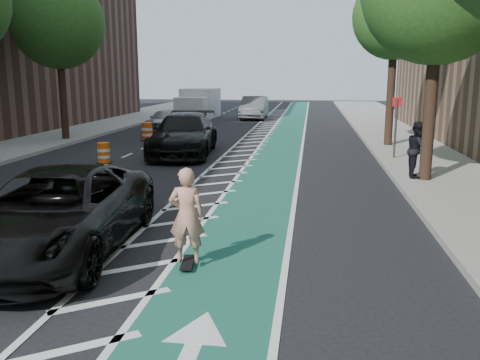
% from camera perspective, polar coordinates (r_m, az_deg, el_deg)
% --- Properties ---
extents(ground, '(120.00, 120.00, 0.00)m').
position_cam_1_polar(ground, '(9.79, -19.39, -8.74)').
color(ground, black).
rests_on(ground, ground).
extents(bike_lane, '(2.00, 90.00, 0.01)m').
position_cam_1_polar(bike_lane, '(18.46, 3.56, 1.40)').
color(bike_lane, '#17533C').
rests_on(bike_lane, ground).
extents(buffer_strip, '(1.40, 90.00, 0.01)m').
position_cam_1_polar(buffer_strip, '(18.63, -1.05, 1.52)').
color(buffer_strip, silver).
rests_on(buffer_strip, ground).
extents(sidewalk_right, '(5.00, 90.00, 0.15)m').
position_cam_1_polar(sidewalk_right, '(19.09, 23.40, 1.01)').
color(sidewalk_right, gray).
rests_on(sidewalk_right, ground).
extents(curb_right, '(0.12, 90.00, 0.16)m').
position_cam_1_polar(curb_right, '(18.59, 16.11, 1.26)').
color(curb_right, gray).
rests_on(curb_right, ground).
extents(curb_left, '(0.12, 90.00, 0.16)m').
position_cam_1_polar(curb_left, '(21.66, -24.01, 2.14)').
color(curb_left, gray).
rests_on(curb_left, ground).
extents(tree_r_d, '(4.20, 4.20, 7.90)m').
position_cam_1_polar(tree_r_d, '(24.49, 16.96, 17.03)').
color(tree_r_d, '#382619').
rests_on(tree_r_d, ground).
extents(tree_l_d, '(4.20, 4.20, 7.90)m').
position_cam_1_polar(tree_l_d, '(27.17, -19.76, 16.28)').
color(tree_l_d, '#382619').
rests_on(tree_l_d, ground).
extents(sign_post, '(0.35, 0.08, 2.47)m').
position_cam_1_polar(sign_post, '(20.46, 17.08, 5.73)').
color(sign_post, '#4C4C4C').
rests_on(sign_post, ground).
extents(skateboard, '(0.29, 0.74, 0.10)m').
position_cam_1_polar(skateboard, '(9.08, -5.89, -9.21)').
color(skateboard, black).
rests_on(skateboard, ground).
extents(skateboarder, '(0.66, 0.48, 1.69)m').
position_cam_1_polar(skateboarder, '(8.81, -6.00, -3.97)').
color(skateboarder, tan).
rests_on(skateboarder, skateboard).
extents(suv_near, '(3.00, 5.81, 1.57)m').
position_cam_1_polar(suv_near, '(10.15, -19.95, -3.42)').
color(suv_near, black).
rests_on(suv_near, ground).
extents(suv_far, '(2.92, 6.11, 1.72)m').
position_cam_1_polar(suv_far, '(21.51, -6.31, 5.13)').
color(suv_far, black).
rests_on(suv_far, ground).
extents(car_silver, '(1.98, 4.08, 1.34)m').
position_cam_1_polar(car_silver, '(30.82, -8.35, 6.71)').
color(car_silver, '#A4A3A9').
rests_on(car_silver, ground).
extents(car_grey, '(1.87, 5.20, 1.70)m').
position_cam_1_polar(car_grey, '(38.94, 1.62, 8.13)').
color(car_grey, slate).
rests_on(car_grey, ground).
extents(pedestrian, '(0.73, 0.90, 1.75)m').
position_cam_1_polar(pedestrian, '(16.79, 19.33, 3.25)').
color(pedestrian, black).
rests_on(pedestrian, sidewalk_right).
extents(box_truck, '(2.60, 5.47, 2.25)m').
position_cam_1_polar(box_truck, '(39.86, -4.70, 8.44)').
color(box_truck, silver).
rests_on(box_truck, ground).
extents(barrel_a, '(0.63, 0.63, 0.86)m').
position_cam_1_polar(barrel_a, '(14.51, -19.65, -0.52)').
color(barrel_a, '#DE460B').
rests_on(barrel_a, ground).
extents(barrel_b, '(0.58, 0.58, 0.79)m').
position_cam_1_polar(barrel_b, '(19.97, -15.04, 2.88)').
color(barrel_b, '#FF5F0D').
rests_on(barrel_b, ground).
extents(barrel_c, '(0.67, 0.67, 0.92)m').
position_cam_1_polar(barrel_c, '(26.45, -10.38, 5.31)').
color(barrel_c, '#EC4B0C').
rests_on(barrel_c, ground).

